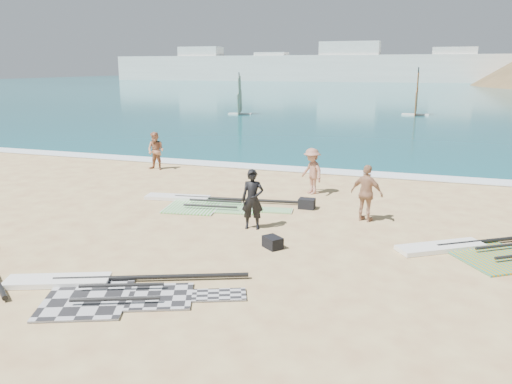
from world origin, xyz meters
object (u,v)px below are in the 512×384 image
(rig_orange, at_px, (489,250))
(beachgoer_back, at_px, (367,193))
(gear_bag_near, at_px, (307,204))
(rig_green, at_px, (203,203))
(beachgoer_mid, at_px, (312,171))
(gear_bag_far, at_px, (273,242))
(person_wetsuit, at_px, (253,199))
(beachgoer_left, at_px, (156,151))
(rig_grey, at_px, (101,289))

(rig_orange, height_order, beachgoer_back, beachgoer_back)
(gear_bag_near, bearing_deg, rig_green, -170.27)
(beachgoer_mid, height_order, beachgoer_back, beachgoer_back)
(beachgoer_back, bearing_deg, gear_bag_far, 75.88)
(gear_bag_near, relative_size, person_wetsuit, 0.30)
(beachgoer_left, distance_m, beachgoer_back, 11.26)
(person_wetsuit, height_order, beachgoer_back, person_wetsuit)
(rig_orange, height_order, beachgoer_left, beachgoer_left)
(rig_grey, distance_m, rig_orange, 9.59)
(gear_bag_near, relative_size, gear_bag_far, 1.04)
(rig_orange, bearing_deg, gear_bag_near, 121.56)
(gear_bag_far, height_order, beachgoer_left, beachgoer_left)
(gear_bag_far, height_order, beachgoer_back, beachgoer_back)
(rig_green, relative_size, beachgoer_mid, 3.22)
(gear_bag_far, bearing_deg, beachgoer_back, 57.43)
(rig_grey, height_order, person_wetsuit, person_wetsuit)
(rig_green, bearing_deg, beachgoer_back, -10.03)
(gear_bag_near, height_order, beachgoer_mid, beachgoer_mid)
(gear_bag_near, bearing_deg, rig_grey, -109.57)
(rig_green, distance_m, beachgoer_back, 5.62)
(person_wetsuit, bearing_deg, rig_green, 129.35)
(person_wetsuit, distance_m, beachgoer_left, 9.77)
(gear_bag_far, bearing_deg, rig_green, 136.25)
(rig_orange, distance_m, beachgoer_left, 15.01)
(beachgoer_mid, bearing_deg, gear_bag_far, -44.61)
(rig_grey, relative_size, beachgoer_mid, 3.13)
(rig_orange, xyz_separation_m, beachgoer_mid, (-5.66, 4.50, 0.81))
(beachgoer_left, height_order, beachgoer_mid, beachgoer_left)
(rig_orange, distance_m, beachgoer_back, 3.83)
(rig_green, xyz_separation_m, rig_orange, (8.89, -1.85, 0.00))
(gear_bag_far, bearing_deg, gear_bag_near, 89.88)
(gear_bag_near, bearing_deg, rig_orange, -24.60)
(rig_green, xyz_separation_m, beachgoer_back, (5.55, -0.18, 0.83))
(rig_orange, height_order, person_wetsuit, person_wetsuit)
(beachgoer_back, bearing_deg, beachgoer_mid, -32.15)
(gear_bag_near, relative_size, beachgoer_mid, 0.31)
(rig_grey, xyz_separation_m, beachgoer_mid, (2.42, 9.67, 0.81))
(rig_green, bearing_deg, gear_bag_far, -51.95)
(rig_grey, xyz_separation_m, beachgoer_back, (4.74, 6.84, 0.83))
(rig_grey, distance_m, beachgoer_left, 13.01)
(rig_grey, distance_m, beachgoer_back, 8.37)
(beachgoer_left, xyz_separation_m, beachgoer_back, (10.09, -4.98, 0.01))
(rig_green, height_order, beachgoer_mid, beachgoer_mid)
(gear_bag_far, distance_m, beachgoer_left, 11.50)
(gear_bag_far, relative_size, person_wetsuit, 0.29)
(rig_grey, xyz_separation_m, gear_bag_near, (2.71, 7.63, 0.12))
(rig_grey, bearing_deg, rig_green, 74.49)
(rig_orange, distance_m, beachgoer_mid, 7.28)
(gear_bag_far, distance_m, beachgoer_back, 3.85)
(rig_grey, xyz_separation_m, beachgoer_left, (-5.35, 11.83, 0.82))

